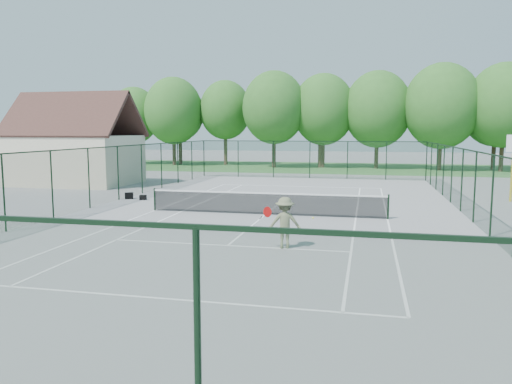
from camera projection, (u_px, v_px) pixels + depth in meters
The scene contains 10 objects.
ground at pixel (265, 215), 23.10m from camera, with size 140.00×140.00×0.00m, color gray.
grass_far at pixel (323, 167), 52.15m from camera, with size 80.00×16.00×0.01m, color #417D3A.
court_lines at pixel (265, 215), 23.10m from camera, with size 11.05×23.85×0.01m.
tennis_net at pixel (265, 202), 23.03m from camera, with size 11.08×0.08×1.10m.
fence_enclosure at pixel (265, 181), 22.91m from camera, with size 18.05×36.05×3.02m.
utility_building at pixel (76, 141), 35.86m from camera, with size 8.60×6.27×6.63m.
tree_line_far at pixel (324, 110), 51.41m from camera, with size 39.40×6.40×9.70m.
sports_bag_a at pixel (129, 196), 28.32m from camera, with size 0.46×0.27×0.36m, color black.
sports_bag_b at pixel (143, 197), 27.92m from camera, with size 0.36×0.22×0.28m, color black.
tennis_player at pixel (285, 223), 16.46m from camera, with size 1.80×0.90×1.70m.
Camera 1 is at (4.55, -22.34, 3.90)m, focal length 35.00 mm.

